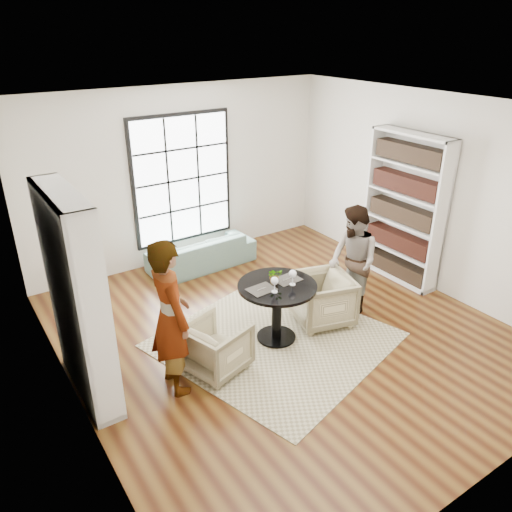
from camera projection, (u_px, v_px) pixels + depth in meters
ground at (284, 332)px, 6.89m from camera, size 6.00×6.00×0.00m
room_shell at (262, 235)px, 6.76m from camera, size 6.00×6.01×6.00m
rug at (275, 340)px, 6.70m from camera, size 3.24×3.24×0.01m
pedestal_table at (277, 300)px, 6.50m from camera, size 1.03×1.03×0.82m
sofa at (202, 252)px, 8.64m from camera, size 1.88×0.80×0.54m
armchair_left at (216, 347)px, 6.03m from camera, size 0.88×0.87×0.64m
armchair_right at (322, 299)px, 6.99m from camera, size 0.97×0.95×0.72m
person_left at (171, 317)px, 5.49m from camera, size 0.47×0.70×1.86m
person_right at (353, 261)px, 7.07m from camera, size 0.78×0.91×1.61m
placemat_left at (262, 289)px, 6.29m from camera, size 0.36×0.28×0.01m
placemat_right at (287, 280)px, 6.53m from camera, size 0.36×0.28×0.01m
cutlery_left at (262, 289)px, 6.28m from camera, size 0.15×0.23×0.01m
cutlery_right at (287, 279)px, 6.52m from camera, size 0.15×0.23×0.01m
wine_glass_left at (275, 281)px, 6.17m from camera, size 0.10×0.10×0.21m
wine_glass_right at (293, 274)px, 6.34m from camera, size 0.10×0.10×0.21m
flower_centerpiece at (275, 276)px, 6.40m from camera, size 0.22×0.20×0.21m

